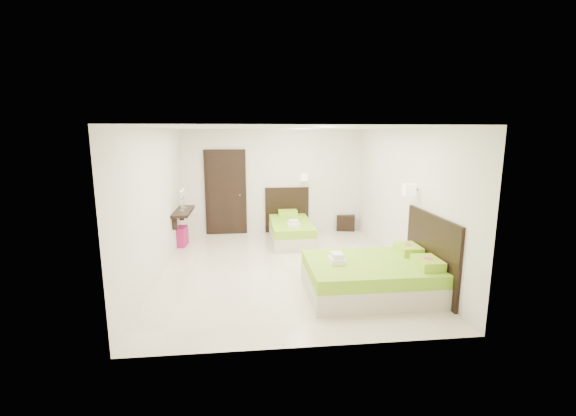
{
  "coord_description": "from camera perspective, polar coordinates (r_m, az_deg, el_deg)",
  "views": [
    {
      "loc": [
        -0.69,
        -6.88,
        2.51
      ],
      "look_at": [
        0.1,
        0.3,
        1.1
      ],
      "focal_mm": 24.0,
      "sensor_mm": 36.0,
      "label": 1
    }
  ],
  "objects": [
    {
      "name": "ottoman",
      "position": [
        9.08,
        -16.17,
        -4.04
      ],
      "size": [
        0.47,
        0.47,
        0.43
      ],
      "primitive_type": "cube",
      "rotation": [
        0.0,
        0.0,
        -0.08
      ],
      "color": "#991452",
      "rests_on": "ground"
    },
    {
      "name": "console_shelf",
      "position": [
        8.76,
        -15.3,
        -0.51
      ],
      "size": [
        0.35,
        1.2,
        0.78
      ],
      "color": "black",
      "rests_on": "ground"
    },
    {
      "name": "bed_single",
      "position": [
        9.12,
        0.4,
        -3.12
      ],
      "size": [
        1.11,
        1.85,
        1.53
      ],
      "color": "beige",
      "rests_on": "ground"
    },
    {
      "name": "door",
      "position": [
        9.71,
        -9.21,
        2.24
      ],
      "size": [
        1.02,
        0.15,
        2.14
      ],
      "color": "black",
      "rests_on": "ground"
    },
    {
      "name": "nightstand",
      "position": [
        10.26,
        8.51,
        -2.06
      ],
      "size": [
        0.54,
        0.51,
        0.41
      ],
      "primitive_type": "cube",
      "rotation": [
        0.0,
        0.0,
        -0.23
      ],
      "color": "black",
      "rests_on": "ground"
    },
    {
      "name": "floor",
      "position": [
        7.36,
        -0.53,
        -8.9
      ],
      "size": [
        5.5,
        5.5,
        0.0
      ],
      "primitive_type": "plane",
      "color": "beige",
      "rests_on": "ground"
    },
    {
      "name": "bed_double",
      "position": [
        6.35,
        12.84,
        -9.63
      ],
      "size": [
        2.01,
        1.71,
        1.66
      ],
      "color": "beige",
      "rests_on": "ground"
    }
  ]
}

